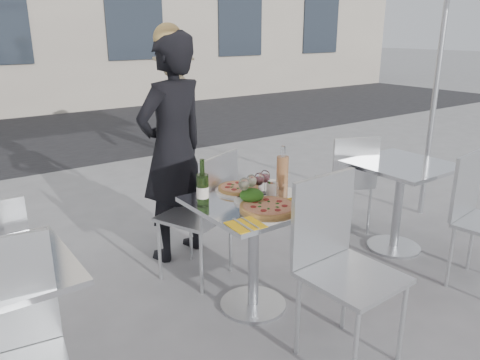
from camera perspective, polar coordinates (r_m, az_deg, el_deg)
ground at (r=3.26m, az=1.60°, el=-15.07°), size 80.00×80.00×0.00m
street_asphalt at (r=9.00m, az=-24.41°, el=4.91°), size 24.00×5.00×0.00m
main_table at (r=3.00m, az=1.68°, el=-6.38°), size 0.72×0.72×0.75m
side_table_right at (r=4.03m, az=18.91°, el=-0.93°), size 0.72×0.72×0.75m
chair_far at (r=3.33m, az=-4.19°, el=-3.29°), size 0.58×0.59×0.97m
chair_near at (r=2.63m, az=11.89°, el=-8.79°), size 0.49×0.50×1.03m
side_chair_lnear at (r=2.11m, az=-27.10°, el=-18.07°), size 0.52×0.54×1.01m
side_chair_rfar at (r=4.25m, az=13.18°, el=0.49°), size 0.55×0.56×0.91m
side_chair_rnear at (r=3.68m, az=27.25°, el=-3.28°), size 0.49×0.50×0.96m
woman_diner at (r=3.66m, az=-8.16°, el=3.69°), size 0.73×0.57×1.77m
pedestrian_b at (r=6.81m, az=-7.92°, el=9.48°), size 1.12×1.17×1.60m
pizza_near at (r=2.80m, az=3.50°, el=-3.28°), size 0.35×0.35×0.02m
pizza_far at (r=3.09m, az=-0.19°, el=-1.08°), size 0.31×0.31×0.03m
salad_plate at (r=2.89m, az=1.43°, el=-2.04°), size 0.22×0.22×0.09m
wine_bottle at (r=2.81m, az=-4.58°, el=-1.01°), size 0.07×0.07×0.29m
carafe at (r=3.14m, az=5.20°, el=1.07°), size 0.08×0.08×0.29m
sugar_shaker at (r=2.99m, az=3.84°, el=-1.02°), size 0.06×0.06×0.11m
wineglass_white_a at (r=2.87m, az=0.49°, el=-0.63°), size 0.07×0.07×0.16m
wineglass_white_b at (r=2.94m, az=1.38°, el=-0.22°), size 0.07×0.07×0.16m
wineglass_red_a at (r=2.97m, az=2.32°, el=0.01°), size 0.07×0.07×0.16m
wineglass_red_b at (r=3.03m, az=3.06°, el=0.34°), size 0.07×0.07×0.16m
napkin_left at (r=2.57m, az=0.69°, el=-5.45°), size 0.19×0.20×0.01m
napkin_right at (r=2.95m, az=8.07°, el=-2.47°), size 0.19×0.20×0.01m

